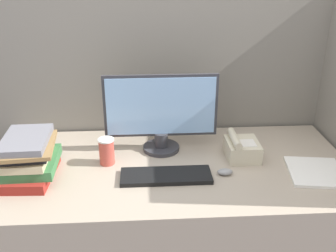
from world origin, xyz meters
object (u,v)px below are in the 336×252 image
Objects in this scene: monitor at (161,114)px; keyboard at (166,176)px; book_stack at (29,158)px; desk_telephone at (242,148)px; mouse at (225,172)px; coffee_cup at (107,151)px.

monitor is 1.38× the size of keyboard.
book_stack is 0.98m from desk_telephone.
keyboard is 0.41m from desk_telephone.
desk_telephone reaches higher than keyboard.
mouse is (0.27, -0.27, -0.18)m from monitor.
mouse is 0.20m from desk_telephone.
mouse is at bearing -44.10° from monitor.
desk_telephone is (0.38, 0.17, 0.04)m from keyboard.
desk_telephone is at bearing 24.02° from keyboard.
monitor is at bearing 91.76° from keyboard.
keyboard is at bearing -4.89° from book_stack.
book_stack reaches higher than coffee_cup.
coffee_cup is (-0.26, -0.13, -0.13)m from monitor.
monitor is 1.81× the size of book_stack.
monitor reaches higher than book_stack.
monitor is 4.34× the size of coffee_cup.
book_stack is at bearing 175.11° from keyboard.
monitor is 0.42m from mouse.
book_stack is at bearing -173.18° from desk_telephone.
desk_telephone is (0.65, 0.02, -0.02)m from coffee_cup.
mouse is (0.27, 0.01, 0.00)m from keyboard.
coffee_cup is (-0.27, 0.15, 0.05)m from keyboard.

